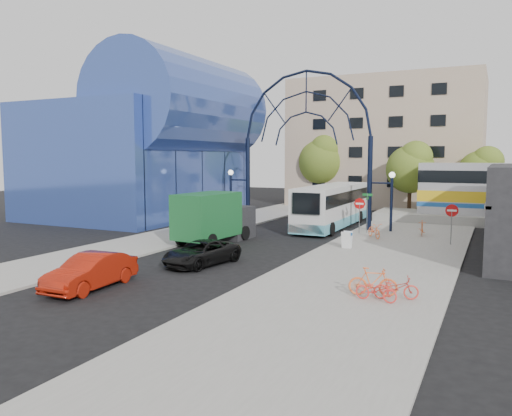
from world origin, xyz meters
The scene contains 22 objects.
ground centered at (0.00, 0.00, 0.00)m, with size 120.00×120.00×0.00m, color black.
sidewalk_east centered at (8.00, 4.00, 0.06)m, with size 8.00×56.00×0.12m, color gray.
plaza_west centered at (-6.50, 6.00, 0.06)m, with size 5.00×50.00×0.12m, color gray.
gateway_arch centered at (0.00, 14.00, 8.56)m, with size 13.64×0.44×12.10m.
stop_sign centered at (4.80, 12.00, 1.99)m, with size 0.80×0.07×2.50m.
do_not_enter_sign centered at (11.00, 10.00, 1.98)m, with size 0.76×0.07×2.48m.
street_name_sign centered at (5.20, 12.60, 2.13)m, with size 0.70×0.70×2.80m.
sandwich_board centered at (5.60, 5.98, 0.74)m, with size 0.55×0.61×0.99m.
transit_hall centered at (-15.30, 15.00, 6.70)m, with size 16.50×18.00×14.50m.
apartment_block centered at (2.00, 34.97, 7.00)m, with size 20.00×12.10×14.00m.
tree_north_a centered at (6.12, 25.93, 4.61)m, with size 4.48×4.48×7.00m.
tree_north_b centered at (-3.88, 29.93, 5.27)m, with size 5.12×5.12×8.00m.
tree_north_c centered at (12.12, 27.93, 4.28)m, with size 4.16×4.16×6.50m.
city_bus centered at (1.88, 15.00, 1.72)m, with size 2.90×12.03×3.29m.
green_truck centered at (-2.72, 4.84, 1.61)m, with size 2.84×6.55×3.23m.
black_suv centered at (0.06, -1.22, 0.62)m, with size 2.05×4.45×1.24m, color black.
red_sedan centered at (-1.59, -7.16, 0.73)m, with size 1.54×4.42×1.46m, color #9E1909.
bike_near_a centered at (6.18, 10.54, 0.61)m, with size 0.65×1.88×0.99m, color orange.
bike_near_b centered at (8.92, 12.89, 0.63)m, with size 0.48×1.69×1.02m, color #D05E29.
bike_far_a centered at (9.56, -4.21, 0.54)m, with size 0.55×1.58×0.83m, color red.
bike_far_b centered at (9.30, -3.57, 0.68)m, with size 0.53×1.86×1.12m, color orange.
bike_far_c centered at (10.18, -3.62, 0.56)m, with size 0.58×1.67×0.88m, color red.
Camera 1 is at (13.47, -22.43, 5.44)m, focal length 35.00 mm.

